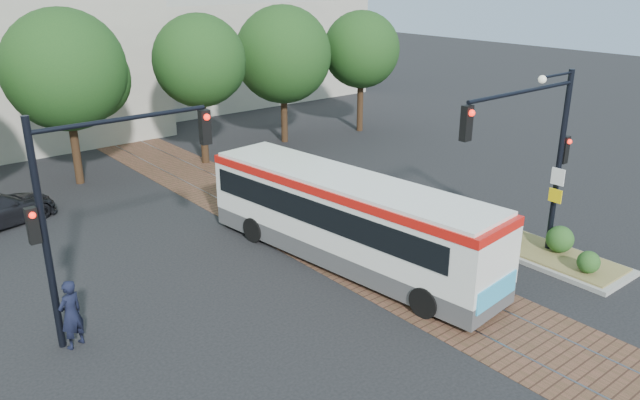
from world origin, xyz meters
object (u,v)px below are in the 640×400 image
(signal_pole_main, at_px, (541,141))
(officer, at_px, (71,314))
(signal_pole_left, at_px, (87,195))
(city_bus, at_px, (346,216))
(traffic_island, at_px, (546,248))

(signal_pole_main, distance_m, officer, 14.25)
(signal_pole_main, relative_size, officer, 3.23)
(officer, bearing_deg, signal_pole_left, 170.21)
(city_bus, bearing_deg, traffic_island, -42.50)
(signal_pole_left, bearing_deg, officer, -166.42)
(city_bus, distance_m, officer, 8.69)
(city_bus, relative_size, officer, 5.95)
(traffic_island, height_order, signal_pole_left, signal_pole_left)
(traffic_island, relative_size, officer, 2.80)
(signal_pole_left, distance_m, officer, 3.07)
(traffic_island, relative_size, signal_pole_main, 0.87)
(signal_pole_main, bearing_deg, traffic_island, -5.36)
(signal_pole_main, bearing_deg, signal_pole_left, 158.55)
(traffic_island, bearing_deg, officer, 161.58)
(signal_pole_main, xyz_separation_m, signal_pole_left, (-12.23, 4.80, -0.29))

